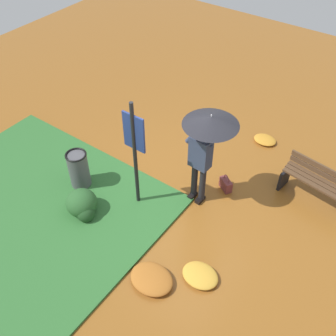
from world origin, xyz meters
The scene contains 11 objects.
ground_plane centered at (0.00, 0.00, 0.00)m, with size 18.00×18.00×0.00m, color brown.
grass_verge centered at (-2.13, -1.92, 0.03)m, with size 4.80×4.00×0.05m.
person_with_umbrella centered at (0.37, 0.18, 1.55)m, with size 0.96×0.96×2.04m.
info_sign_post centered at (-0.59, -0.58, 1.44)m, with size 0.44×0.07×2.30m.
handbag centered at (0.62, 0.70, 0.13)m, with size 0.33×0.28×0.37m.
park_bench centered at (2.16, 1.49, 0.40)m, with size 1.40×0.56×0.75m.
trash_bin centered at (-1.81, -0.91, 0.42)m, with size 0.42×0.42×0.83m.
shrub_cluster centered at (-1.23, -1.42, 0.24)m, with size 0.64×0.58×0.52m.
leaf_pile_near_person centered at (1.29, -1.31, 0.07)m, with size 0.62×0.49×0.14m.
leaf_pile_by_bench centered at (0.61, 2.54, 0.06)m, with size 0.52×0.41×0.11m.
leaf_pile_far_path centered at (0.69, -1.83, 0.08)m, with size 0.74×0.59×0.16m.
Camera 1 is at (2.91, -4.46, 5.75)m, focal length 42.22 mm.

